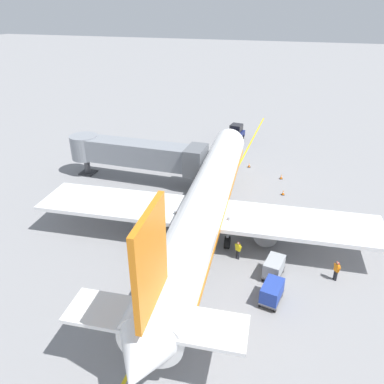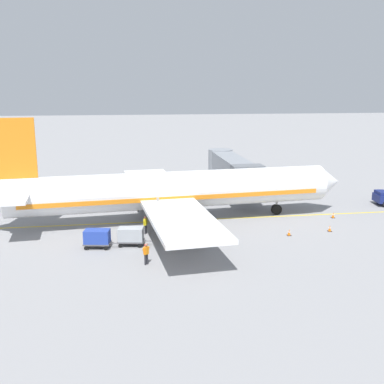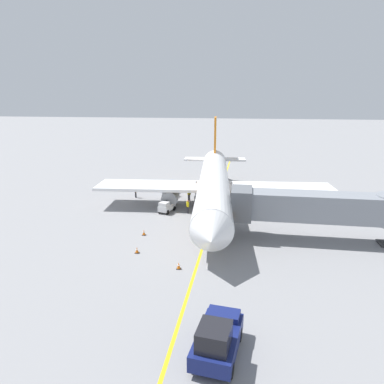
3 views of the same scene
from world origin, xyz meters
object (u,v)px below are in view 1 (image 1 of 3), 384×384
object	(u,v)px
safety_cone_nose_right	(249,165)
ground_crew_loader	(238,249)
ground_crew_wing_walker	(242,217)
parked_airliner	(205,204)
ground_crew_marshaller	(337,270)
baggage_tug_lead	(269,223)
baggage_cart_front	(274,267)
safety_cone_nose_left	(281,177)
pushback_tractor	(234,134)
jet_bridge	(136,153)
baggage_cart_second_in_train	(272,291)
safety_cone_wing_tip	(283,193)

from	to	relation	value
safety_cone_nose_right	ground_crew_loader	bearing A→B (deg)	-82.94
ground_crew_wing_walker	parked_airliner	bearing A→B (deg)	-138.89
ground_crew_loader	ground_crew_marshaller	bearing A→B (deg)	-2.59
baggage_tug_lead	baggage_cart_front	distance (m)	6.80
parked_airliner	ground_crew_wing_walker	world-z (taller)	parked_airliner
ground_crew_marshaller	safety_cone_nose_left	bearing A→B (deg)	108.20
baggage_cart_front	ground_crew_marshaller	xyz separation A→B (m)	(4.59, 1.06, 0.00)
pushback_tractor	safety_cone_nose_right	xyz separation A→B (m)	(4.01, -9.57, -0.81)
jet_bridge	baggage_cart_second_in_train	bearing A→B (deg)	-41.58
baggage_cart_front	ground_crew_loader	size ratio (longest dim) A/B	1.76
jet_bridge	pushback_tractor	bearing A→B (deg)	65.06
pushback_tractor	baggage_cart_second_in_train	bearing A→B (deg)	-73.79
baggage_cart_front	baggage_cart_second_in_train	distance (m)	2.83
baggage_cart_front	ground_crew_marshaller	world-z (taller)	ground_crew_marshaller
pushback_tractor	baggage_cart_second_in_train	size ratio (longest dim) A/B	1.56
parked_airliner	safety_cone_nose_left	distance (m)	15.74
baggage_cart_second_in_train	ground_crew_marshaller	world-z (taller)	ground_crew_marshaller
baggage_tug_lead	baggage_cart_front	size ratio (longest dim) A/B	0.92
baggage_cart_second_in_train	ground_crew_wing_walker	distance (m)	10.35
ground_crew_loader	baggage_cart_front	bearing A→B (deg)	-24.41
parked_airliner	ground_crew_loader	bearing A→B (deg)	-37.59
pushback_tractor	baggage_cart_second_in_train	xyz separation A→B (m)	(9.72, -33.45, -0.15)
pushback_tractor	baggage_cart_front	xyz separation A→B (m)	(9.54, -30.63, -0.15)
parked_airliner	baggage_cart_second_in_train	size ratio (longest dim) A/B	12.56
jet_bridge	ground_crew_wing_walker	world-z (taller)	jet_bridge
safety_cone_wing_tip	jet_bridge	bearing A→B (deg)	-175.51
safety_cone_wing_tip	parked_airliner	bearing A→B (deg)	-121.06
baggage_cart_second_in_train	safety_cone_wing_tip	world-z (taller)	baggage_cart_second_in_train
ground_crew_marshaller	safety_cone_wing_tip	world-z (taller)	ground_crew_marshaller
ground_crew_wing_walker	safety_cone_nose_right	world-z (taller)	ground_crew_wing_walker
baggage_tug_lead	pushback_tractor	bearing A→B (deg)	109.28
baggage_cart_second_in_train	jet_bridge	bearing A→B (deg)	138.42
baggage_cart_second_in_train	ground_crew_marshaller	size ratio (longest dim) A/B	1.76
jet_bridge	pushback_tractor	size ratio (longest dim) A/B	3.63
ground_crew_marshaller	safety_cone_nose_right	distance (m)	22.42
parked_airliner	jet_bridge	bearing A→B (deg)	141.14
ground_crew_loader	ground_crew_marshaller	distance (m)	7.69
baggage_cart_front	ground_crew_wing_walker	world-z (taller)	ground_crew_wing_walker
baggage_cart_second_in_train	safety_cone_nose_left	bearing A→B (deg)	93.66
baggage_tug_lead	ground_crew_marshaller	world-z (taller)	ground_crew_marshaller
baggage_cart_second_in_train	safety_cone_wing_tip	distance (m)	17.25
baggage_tug_lead	safety_cone_nose_right	world-z (taller)	baggage_tug_lead
ground_crew_wing_walker	ground_crew_marshaller	world-z (taller)	same
safety_cone_wing_tip	ground_crew_marshaller	bearing A→B (deg)	-68.84
parked_airliner	baggage_tug_lead	xyz separation A→B (m)	(5.55, 2.50, -2.47)
baggage_cart_front	safety_cone_nose_left	size ratio (longest dim) A/B	5.04
ground_crew_wing_walker	safety_cone_nose_left	world-z (taller)	ground_crew_wing_walker
pushback_tractor	baggage_cart_front	size ratio (longest dim) A/B	1.56
pushback_tractor	ground_crew_wing_walker	world-z (taller)	pushback_tractor
baggage_tug_lead	ground_crew_marshaller	bearing A→B (deg)	-44.41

